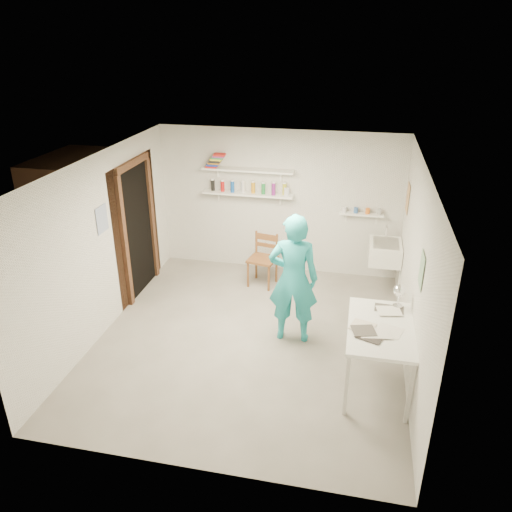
% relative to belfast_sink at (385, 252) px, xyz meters
% --- Properties ---
extents(floor, '(4.00, 4.50, 0.02)m').
position_rel_belfast_sink_xyz_m(floor, '(-1.75, -1.70, -0.71)').
color(floor, slate).
rests_on(floor, ground).
extents(ceiling, '(4.00, 4.50, 0.02)m').
position_rel_belfast_sink_xyz_m(ceiling, '(-1.75, -1.70, 1.71)').
color(ceiling, silver).
rests_on(ceiling, wall_back).
extents(wall_back, '(4.00, 0.02, 2.40)m').
position_rel_belfast_sink_xyz_m(wall_back, '(-1.75, 0.56, 0.50)').
color(wall_back, silver).
rests_on(wall_back, ground).
extents(wall_front, '(4.00, 0.02, 2.40)m').
position_rel_belfast_sink_xyz_m(wall_front, '(-1.75, -3.96, 0.50)').
color(wall_front, silver).
rests_on(wall_front, ground).
extents(wall_left, '(0.02, 4.50, 2.40)m').
position_rel_belfast_sink_xyz_m(wall_left, '(-3.76, -1.70, 0.50)').
color(wall_left, silver).
rests_on(wall_left, ground).
extents(wall_right, '(0.02, 4.50, 2.40)m').
position_rel_belfast_sink_xyz_m(wall_right, '(0.26, -1.70, 0.50)').
color(wall_right, silver).
rests_on(wall_right, ground).
extents(doorway_recess, '(0.02, 0.90, 2.00)m').
position_rel_belfast_sink_xyz_m(doorway_recess, '(-3.74, -0.65, 0.30)').
color(doorway_recess, black).
rests_on(doorway_recess, wall_left).
extents(corridor_box, '(1.40, 1.50, 2.10)m').
position_rel_belfast_sink_xyz_m(corridor_box, '(-4.45, -0.65, 0.35)').
color(corridor_box, brown).
rests_on(corridor_box, ground).
extents(door_lintel, '(0.06, 1.05, 0.10)m').
position_rel_belfast_sink_xyz_m(door_lintel, '(-3.72, -0.65, 1.35)').
color(door_lintel, brown).
rests_on(door_lintel, wall_left).
extents(door_jamb_near, '(0.06, 0.10, 2.00)m').
position_rel_belfast_sink_xyz_m(door_jamb_near, '(-3.72, -1.15, 0.30)').
color(door_jamb_near, brown).
rests_on(door_jamb_near, ground).
extents(door_jamb_far, '(0.06, 0.10, 2.00)m').
position_rel_belfast_sink_xyz_m(door_jamb_far, '(-3.72, -0.15, 0.30)').
color(door_jamb_far, brown).
rests_on(door_jamb_far, ground).
extents(shelf_lower, '(1.50, 0.22, 0.03)m').
position_rel_belfast_sink_xyz_m(shelf_lower, '(-2.25, 0.43, 0.65)').
color(shelf_lower, white).
rests_on(shelf_lower, wall_back).
extents(shelf_upper, '(1.50, 0.22, 0.03)m').
position_rel_belfast_sink_xyz_m(shelf_upper, '(-2.25, 0.43, 1.05)').
color(shelf_upper, white).
rests_on(shelf_upper, wall_back).
extents(ledge_shelf, '(0.70, 0.14, 0.03)m').
position_rel_belfast_sink_xyz_m(ledge_shelf, '(-0.40, 0.47, 0.42)').
color(ledge_shelf, white).
rests_on(ledge_shelf, wall_back).
extents(poster_left, '(0.01, 0.28, 0.36)m').
position_rel_belfast_sink_xyz_m(poster_left, '(-3.74, -1.65, 0.85)').
color(poster_left, '#334C7F').
rests_on(poster_left, wall_left).
extents(poster_right_a, '(0.01, 0.34, 0.42)m').
position_rel_belfast_sink_xyz_m(poster_right_a, '(0.24, 0.10, 0.85)').
color(poster_right_a, '#995933').
rests_on(poster_right_a, wall_right).
extents(poster_right_b, '(0.01, 0.30, 0.38)m').
position_rel_belfast_sink_xyz_m(poster_right_b, '(0.24, -2.25, 0.80)').
color(poster_right_b, '#3F724C').
rests_on(poster_right_b, wall_right).
extents(belfast_sink, '(0.48, 0.60, 0.30)m').
position_rel_belfast_sink_xyz_m(belfast_sink, '(0.00, 0.00, 0.00)').
color(belfast_sink, white).
rests_on(belfast_sink, wall_right).
extents(man, '(0.67, 0.46, 1.77)m').
position_rel_belfast_sink_xyz_m(man, '(-1.21, -1.55, 0.19)').
color(man, '#24AAB4').
rests_on(man, ground).
extents(wall_clock, '(0.32, 0.05, 0.32)m').
position_rel_belfast_sink_xyz_m(wall_clock, '(-1.19, -1.33, 0.48)').
color(wall_clock, '#F9EDAA').
rests_on(wall_clock, man).
extents(wooden_chair, '(0.49, 0.47, 0.90)m').
position_rel_belfast_sink_xyz_m(wooden_chair, '(-1.89, -0.12, -0.25)').
color(wooden_chair, brown).
rests_on(wooden_chair, ground).
extents(work_table, '(0.72, 1.21, 0.80)m').
position_rel_belfast_sink_xyz_m(work_table, '(-0.11, -2.33, -0.30)').
color(work_table, white).
rests_on(work_table, ground).
extents(desk_lamp, '(0.15, 0.15, 0.15)m').
position_rel_belfast_sink_xyz_m(desk_lamp, '(0.09, -1.85, 0.32)').
color(desk_lamp, white).
rests_on(desk_lamp, work_table).
extents(spray_cans, '(1.29, 0.06, 0.17)m').
position_rel_belfast_sink_xyz_m(spray_cans, '(-2.25, 0.43, 0.75)').
color(spray_cans, black).
rests_on(spray_cans, shelf_lower).
extents(book_stack, '(0.32, 0.14, 0.22)m').
position_rel_belfast_sink_xyz_m(book_stack, '(-2.78, 0.43, 1.18)').
color(book_stack, red).
rests_on(book_stack, shelf_upper).
extents(ledge_pots, '(0.48, 0.07, 0.09)m').
position_rel_belfast_sink_xyz_m(ledge_pots, '(-0.40, 0.47, 0.48)').
color(ledge_pots, silver).
rests_on(ledge_pots, ledge_shelf).
extents(papers, '(0.30, 0.22, 0.03)m').
position_rel_belfast_sink_xyz_m(papers, '(-0.11, -2.33, 0.12)').
color(papers, silver).
rests_on(papers, work_table).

